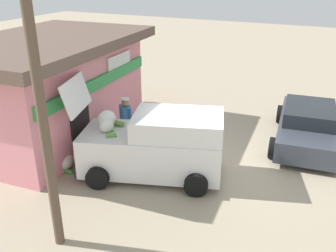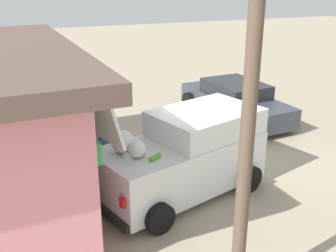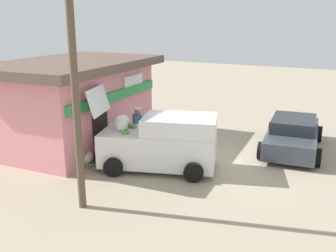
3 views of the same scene
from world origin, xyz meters
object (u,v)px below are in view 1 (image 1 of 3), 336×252
storefront_bar (50,87)px  customer_bending (101,143)px  delivery_van (155,145)px  parked_sedan (308,125)px  vendor_standing (126,120)px  paint_bucket (157,117)px  unloaded_banana_pile (63,161)px

storefront_bar → customer_bending: 3.36m
delivery_van → parked_sedan: 5.42m
delivery_van → customer_bending: bearing=109.9°
vendor_standing → customer_bending: size_ratio=1.17×
parked_sedan → vendor_standing: bearing=120.4°
delivery_van → paint_bucket: 4.04m
parked_sedan → paint_bucket: 5.39m
customer_bending → unloaded_banana_pile: bearing=105.2°
parked_sedan → vendor_standing: vendor_standing is taller
delivery_van → customer_bending: 1.55m
paint_bucket → unloaded_banana_pile: bearing=168.9°
customer_bending → unloaded_banana_pile: 1.36m
delivery_van → customer_bending: (-0.53, 1.46, -0.04)m
delivery_van → parked_sedan: delivery_van is taller
paint_bucket → delivery_van: bearing=-153.8°
parked_sedan → unloaded_banana_pile: bearing=128.2°
delivery_van → vendor_standing: 1.86m
delivery_van → unloaded_banana_pile: bearing=107.8°
vendor_standing → paint_bucket: 2.69m
parked_sedan → customer_bending: size_ratio=3.08×
vendor_standing → unloaded_banana_pile: (-1.86, 1.05, -0.77)m
customer_bending → paint_bucket: 4.16m
customer_bending → delivery_van: bearing=-70.1°
delivery_van → paint_bucket: (3.56, 1.75, -0.77)m
parked_sedan → unloaded_banana_pile: parked_sedan is taller
parked_sedan → customer_bending: bearing=132.1°
unloaded_banana_pile → parked_sedan: bearing=-51.8°
parked_sedan → paint_bucket: size_ratio=13.67×
storefront_bar → delivery_van: bearing=-101.2°
customer_bending → unloaded_banana_pile: size_ratio=1.56×
storefront_bar → paint_bucket: size_ratio=22.13×
unloaded_banana_pile → customer_bending: bearing=-74.8°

